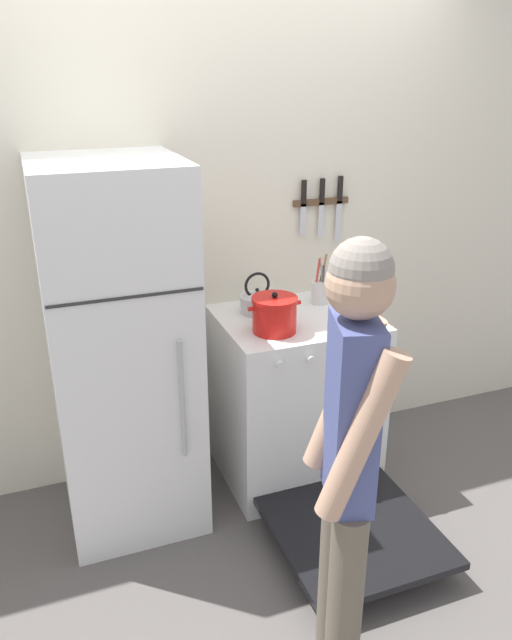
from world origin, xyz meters
TOP-DOWN VIEW (x-y plane):
  - ground_plane at (0.00, 0.00)m, footprint 14.00×14.00m
  - wall_back at (0.00, 0.03)m, footprint 10.00×0.06m
  - refrigerator at (-0.56, -0.33)m, footprint 0.61×0.68m
  - stove_range at (0.30, -0.36)m, footprint 0.75×1.35m
  - dutch_oven_pot at (0.13, -0.45)m, footprint 0.26×0.21m
  - tea_kettle at (0.14, -0.19)m, footprint 0.21×0.17m
  - utensil_jar at (0.49, -0.18)m, footprint 0.08×0.08m
  - person at (-0.07, -1.52)m, footprint 0.33×0.38m
  - wall_knife_strip at (0.57, -0.02)m, footprint 0.31×0.03m

SIDE VIEW (x-z plane):
  - ground_plane at x=0.00m, z-range 0.00..0.00m
  - stove_range at x=0.30m, z-range 0.00..0.89m
  - refrigerator at x=-0.56m, z-range 0.00..1.70m
  - person at x=-0.07m, z-range 0.11..1.74m
  - tea_kettle at x=0.14m, z-range 0.85..1.06m
  - utensil_jar at x=0.49m, z-range 0.83..1.09m
  - dutch_oven_pot at x=0.13m, z-range 0.88..1.08m
  - wall_back at x=0.00m, z-range 0.00..2.55m
  - wall_knife_strip at x=0.57m, z-range 1.22..1.56m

